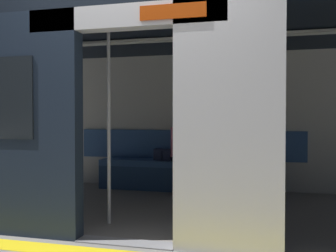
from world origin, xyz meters
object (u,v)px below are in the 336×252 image
(person_seated, at_px, (188,147))
(grab_pole_door, at_px, (109,125))
(bench_seat, at_px, (184,168))
(book, at_px, (210,160))
(train_car, at_px, (160,87))
(handbag, at_px, (163,155))
(grab_pole_far, at_px, (184,125))

(person_seated, height_order, grab_pole_door, grab_pole_door)
(bench_seat, distance_m, book, 0.41)
(person_seated, bearing_deg, train_car, 83.49)
(train_car, height_order, grab_pole_door, train_car)
(handbag, bearing_deg, person_seated, 166.89)
(person_seated, xyz_separation_m, grab_pole_far, (-0.31, 1.77, 0.36))
(handbag, distance_m, grab_pole_door, 2.01)
(grab_pole_door, bearing_deg, grab_pole_far, -174.12)
(handbag, height_order, grab_pole_far, grab_pole_far)
(bench_seat, bearing_deg, grab_pole_far, 101.93)
(train_car, xyz_separation_m, grab_pole_far, (-0.44, 0.68, -0.45))
(grab_pole_far, bearing_deg, train_car, -57.37)
(handbag, distance_m, grab_pole_far, 2.07)
(train_car, relative_size, grab_pole_door, 3.11)
(handbag, bearing_deg, bench_seat, 172.67)
(book, bearing_deg, person_seated, 22.82)
(book, bearing_deg, bench_seat, 11.78)
(person_seated, distance_m, grab_pole_door, 1.94)
(train_car, relative_size, person_seated, 5.44)
(grab_pole_door, bearing_deg, handbag, -91.37)
(book, xyz_separation_m, grab_pole_far, (-0.00, 1.89, 0.57))
(book, bearing_deg, grab_pole_door, 71.53)
(handbag, xyz_separation_m, grab_pole_door, (0.05, 1.95, 0.49))
(train_car, xyz_separation_m, handbag, (0.29, -1.19, -0.94))
(handbag, bearing_deg, grab_pole_far, 111.20)
(person_seated, bearing_deg, handbag, -13.11)
(train_car, height_order, person_seated, train_car)
(bench_seat, distance_m, grab_pole_door, 2.06)
(handbag, height_order, grab_pole_door, grab_pole_door)
(bench_seat, relative_size, handbag, 10.03)
(train_car, bearing_deg, handbag, -76.34)
(grab_pole_far, bearing_deg, grab_pole_door, 5.88)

